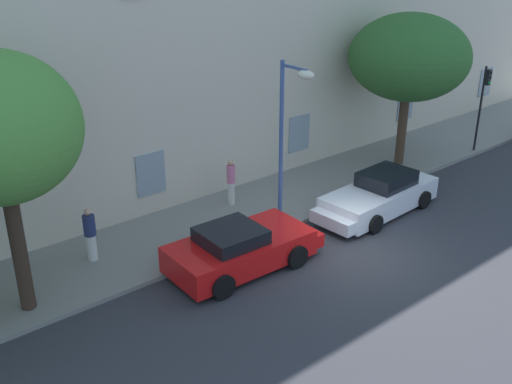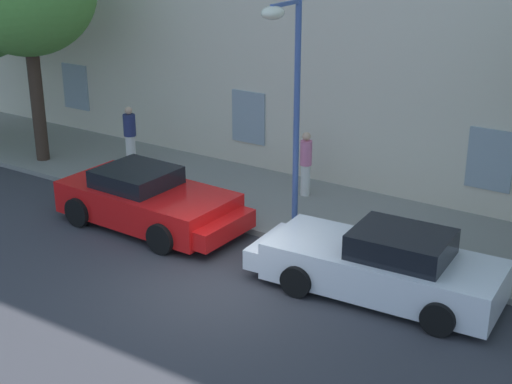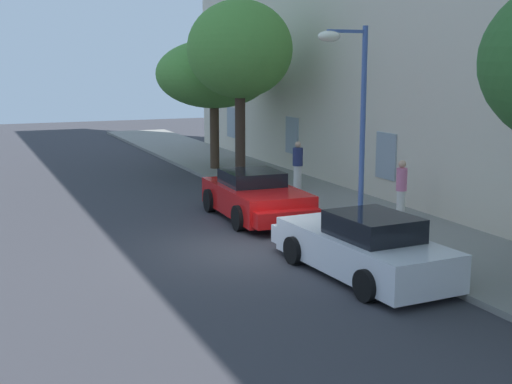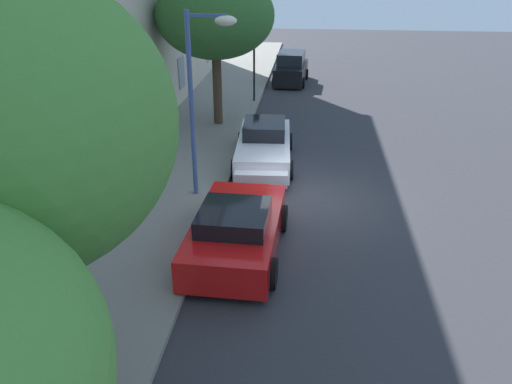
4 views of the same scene
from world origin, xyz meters
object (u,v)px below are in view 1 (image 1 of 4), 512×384
(street_lamp, at_px, (291,114))
(sportscar_red_lead, at_px, (245,247))
(pedestrian_admiring, at_px, (90,234))
(traffic_light, at_px, (484,94))
(sportscar_yellow_flank, at_px, (376,197))
(tree_midblock, at_px, (409,57))
(pedestrian_strolling, at_px, (231,181))

(street_lamp, bearing_deg, sportscar_red_lead, -156.44)
(pedestrian_admiring, bearing_deg, traffic_light, -6.31)
(sportscar_yellow_flank, xyz_separation_m, street_lamp, (-2.92, 1.38, 3.26))
(sportscar_red_lead, relative_size, street_lamp, 0.89)
(traffic_light, bearing_deg, tree_midblock, 162.66)
(tree_midblock, height_order, pedestrian_strolling, tree_midblock)
(sportscar_red_lead, distance_m, sportscar_yellow_flank, 5.85)
(pedestrian_admiring, height_order, pedestrian_strolling, pedestrian_strolling)
(tree_midblock, xyz_separation_m, pedestrian_strolling, (-8.00, 1.22, -3.55))
(street_lamp, bearing_deg, tree_midblock, 7.92)
(sportscar_red_lead, height_order, pedestrian_strolling, pedestrian_strolling)
(sportscar_red_lead, relative_size, tree_midblock, 0.77)
(pedestrian_admiring, bearing_deg, sportscar_yellow_flank, -18.56)
(tree_midblock, bearing_deg, street_lamp, -172.08)
(sportscar_yellow_flank, bearing_deg, pedestrian_admiring, 161.44)
(traffic_light, xyz_separation_m, street_lamp, (-11.16, 0.21, 1.17))
(traffic_light, bearing_deg, pedestrian_admiring, 173.69)
(pedestrian_strolling, bearing_deg, sportscar_red_lead, -122.03)
(traffic_light, bearing_deg, sportscar_red_lead, -175.64)
(sportscar_red_lead, xyz_separation_m, street_lamp, (2.94, 1.28, 3.25))
(traffic_light, relative_size, street_lamp, 0.70)
(sportscar_red_lead, distance_m, pedestrian_admiring, 4.58)
(tree_midblock, distance_m, street_lamp, 7.37)
(pedestrian_admiring, distance_m, pedestrian_strolling, 5.65)
(pedestrian_admiring, xyz_separation_m, pedestrian_strolling, (5.62, 0.50, 0.03))
(street_lamp, height_order, pedestrian_admiring, street_lamp)
(pedestrian_strolling, bearing_deg, traffic_light, -11.59)
(pedestrian_admiring, bearing_deg, pedestrian_strolling, 5.11)
(tree_midblock, distance_m, pedestrian_strolling, 8.84)
(tree_midblock, relative_size, traffic_light, 1.64)
(sportscar_yellow_flank, bearing_deg, sportscar_red_lead, 178.99)
(sportscar_red_lead, bearing_deg, street_lamp, 23.56)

